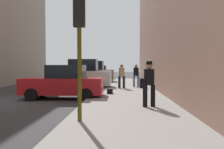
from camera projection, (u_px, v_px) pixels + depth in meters
ground_plane at (2, 102)px, 11.91m from camera, size 120.00×120.00×0.00m
sidewalk at (128, 101)px, 11.68m from camera, size 4.00×40.00×0.15m
parked_red_hatchback at (64, 83)px, 13.17m from camera, size 4.21×2.08×1.79m
parked_white_van at (82, 75)px, 19.10m from camera, size 4.62×2.11×2.25m
parked_bronze_suv at (92, 73)px, 25.62m from camera, size 4.65×2.16×2.25m
parked_dark_green_sedan at (97, 73)px, 31.76m from camera, size 4.20×2.06×1.79m
fire_hydrant at (99, 88)px, 13.95m from camera, size 0.42×0.22×0.70m
traffic_light at (79, 30)px, 7.12m from camera, size 0.32×0.32×3.60m
pedestrian_in_jeans at (136, 74)px, 18.96m from camera, size 0.50×0.40×1.71m
pedestrian_with_fedora at (149, 81)px, 9.68m from camera, size 0.53×0.48×1.78m
pedestrian_in_tan_coat at (122, 75)px, 17.71m from camera, size 0.51×0.43×1.71m
rolling_suitcase at (142, 83)px, 18.22m from camera, size 0.37×0.56×1.04m
duffel_bag at (110, 91)px, 14.39m from camera, size 0.32×0.44×0.28m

